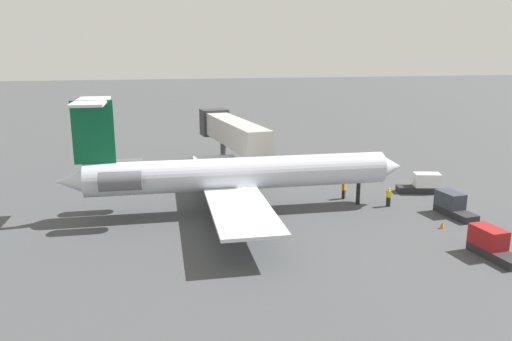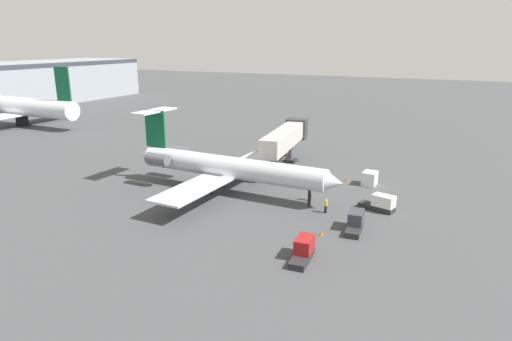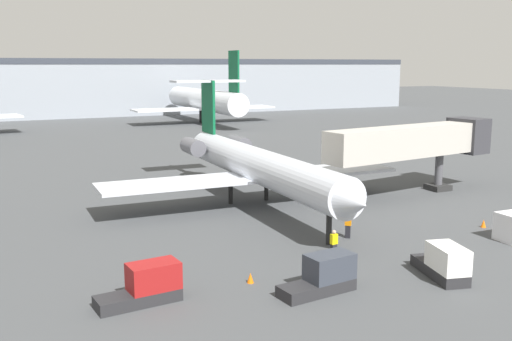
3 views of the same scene
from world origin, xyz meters
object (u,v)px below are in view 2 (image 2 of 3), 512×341
Objects in this scene: regional_jet at (224,166)px; cargo_container_uld at (370,178)px; baggage_tug_trailing at (380,204)px; traffic_cone_mid at (321,233)px; traffic_cone_near at (348,179)px; baggage_tug_spare at (355,222)px; parked_airliner_west_mid at (21,107)px; ground_crew_marshaller at (310,194)px; ground_crew_loader at (326,206)px; jet_bridge at (287,137)px; baggage_tug_lead at (303,250)px.

regional_jet reaches higher than cargo_container_uld.
traffic_cone_mid is at bearing 157.73° from baggage_tug_trailing.
baggage_tug_trailing is at bearing -84.42° from regional_jet.
baggage_tug_spare is at bearing -162.64° from traffic_cone_near.
baggage_tug_trailing is at bearing -102.44° from parked_airliner_west_mid.
ground_crew_marshaller is 4.25m from ground_crew_loader.
baggage_tug_trailing is 7.68× the size of traffic_cone_near.
traffic_cone_near is (9.60, 6.30, -0.56)m from baggage_tug_trailing.
baggage_tug_trailing is (1.88, -19.24, -2.55)m from regional_jet.
baggage_tug_spare is (-19.49, -15.55, -3.79)m from jet_bridge.
baggage_tug_spare is 7.50× the size of traffic_cone_mid.
ground_crew_loader is 81.40m from parked_airliner_west_mid.
jet_bridge is (14.69, -2.49, 1.23)m from regional_jet.
traffic_cone_mid is 0.02× the size of parked_airliner_west_mid.
regional_jet is at bearing 98.02° from ground_crew_marshaller.
regional_jet is 13.12× the size of cargo_container_uld.
regional_jet reaches higher than ground_crew_marshaller.
ground_crew_marshaller is 0.05× the size of parked_airliner_west_mid.
parked_airliner_west_mid reaches higher than jet_bridge.
baggage_tug_lead is 1.83× the size of cargo_container_uld.
parked_airliner_west_mid reaches higher than regional_jet.
ground_crew_marshaller is at bearing 25.95° from traffic_cone_mid.
baggage_tug_lead is (-13.07, -15.50, -2.55)m from regional_jet.
parked_airliner_west_mid is at bearing 83.47° from traffic_cone_near.
parked_airliner_west_mid is (5.65, 66.93, -0.28)m from jet_bridge.
ground_crew_marshaller is at bearing 168.54° from traffic_cone_near.
regional_jet is 14.95m from jet_bridge.
regional_jet reaches higher than traffic_cone_mid.
ground_crew_loader is at bearing 7.86° from baggage_tug_lead.
traffic_cone_mid is at bearing -172.75° from traffic_cone_near.
traffic_cone_mid is (5.49, 0.13, -0.56)m from baggage_tug_lead.
ground_crew_loader reaches higher than traffic_cone_near.
ground_crew_marshaller is 0.41× the size of baggage_tug_lead.
jet_bridge is at bearing 32.69° from ground_crew_marshaller.
cargo_container_uld is (9.02, 3.18, 0.07)m from baggage_tug_trailing.
regional_jet is 17.42m from traffic_cone_mid.
ground_crew_marshaller is 10.68m from cargo_container_uld.
parked_airliner_west_mid is (18.80, 75.37, 3.48)m from ground_crew_marshaller.
baggage_tug_lead is at bearing 162.93° from baggage_tug_spare.
ground_crew_marshaller is 0.41× the size of baggage_tug_spare.
regional_jet reaches higher than baggage_tug_lead.
ground_crew_marshaller is 15.31m from baggage_tug_lead.
ground_crew_marshaller is (-13.15, -8.44, -3.77)m from jet_bridge.
cargo_container_uld is 0.07× the size of parked_airliner_west_mid.
ground_crew_marshaller is 1.00× the size of ground_crew_loader.
baggage_tug_trailing is 11.50m from traffic_cone_near.
ground_crew_marshaller is at bearing -104.01° from parked_airliner_west_mid.
traffic_cone_near is (11.48, -12.94, -3.11)m from regional_jet.
traffic_cone_near is at bearing -96.53° from parked_airliner_west_mid.
baggage_tug_spare is (-4.80, -18.04, -2.55)m from regional_jet.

